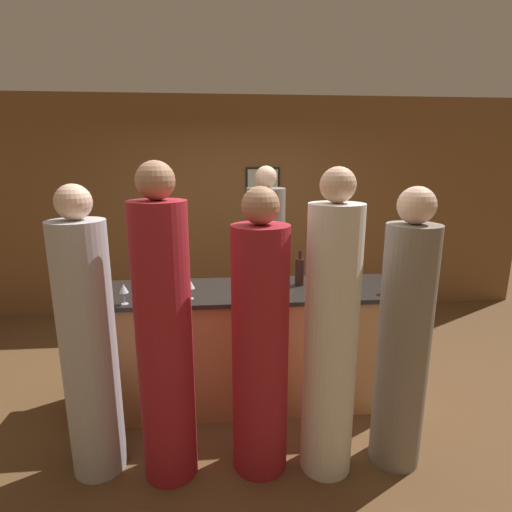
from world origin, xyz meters
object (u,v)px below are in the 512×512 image
object	(u,v)px
guest_2	(404,341)
guest_3	(89,346)
wine_bottle_0	(300,271)
wine_bottle_1	(176,275)
guest_0	(165,339)
bartender	(265,270)
guest_4	(331,338)
wine_bottle_2	(334,271)
guest_1	(260,346)

from	to	relation	value
guest_2	guest_3	size ratio (longest dim) A/B	0.99
wine_bottle_0	wine_bottle_1	xyz separation A→B (m)	(-1.02, 0.04, -0.01)
guest_0	wine_bottle_1	bearing A→B (deg)	91.13
bartender	guest_4	bearing A→B (deg)	97.59
guest_3	wine_bottle_2	bearing A→B (deg)	22.74
guest_1	guest_2	bearing A→B (deg)	-1.71
bartender	guest_1	distance (m)	1.63
guest_3	guest_4	xyz separation A→B (m)	(1.51, -0.13, 0.05)
guest_3	wine_bottle_0	world-z (taller)	guest_3
guest_1	wine_bottle_2	bearing A→B (deg)	49.43
wine_bottle_2	guest_3	bearing A→B (deg)	-157.26
bartender	guest_0	bearing A→B (deg)	63.66
guest_3	wine_bottle_2	xyz separation A→B (m)	(1.77, 0.74, 0.23)
wine_bottle_1	guest_1	bearing A→B (deg)	-54.91
bartender	wine_bottle_2	bearing A→B (deg)	120.92
guest_2	guest_4	bearing A→B (deg)	-177.06
guest_0	wine_bottle_0	bearing A→B (deg)	39.98
guest_3	wine_bottle_1	distance (m)	0.95
bartender	guest_2	world-z (taller)	bartender
guest_1	guest_0	bearing A→B (deg)	-179.08
guest_0	wine_bottle_1	world-z (taller)	guest_0
guest_4	wine_bottle_0	xyz separation A→B (m)	(-0.03, 0.88, 0.18)
bartender	guest_1	size ratio (longest dim) A/B	1.05
guest_2	guest_4	world-z (taller)	guest_4
bartender	guest_2	bearing A→B (deg)	113.45
guest_1	guest_3	xyz separation A→B (m)	(-1.07, 0.07, 0.01)
guest_1	guest_3	world-z (taller)	guest_3
guest_3	guest_4	world-z (taller)	guest_4
wine_bottle_2	wine_bottle_0	bearing A→B (deg)	177.07
bartender	guest_0	distance (m)	1.82
guest_0	guest_1	world-z (taller)	guest_0
guest_0	guest_3	size ratio (longest dim) A/B	1.07
guest_3	wine_bottle_2	size ratio (longest dim) A/B	6.28
guest_2	wine_bottle_2	bearing A→B (deg)	105.43
guest_4	wine_bottle_2	world-z (taller)	guest_4
wine_bottle_1	wine_bottle_2	world-z (taller)	wine_bottle_2
wine_bottle_1	wine_bottle_2	bearing A→B (deg)	-2.22
wine_bottle_1	guest_4	bearing A→B (deg)	-41.26
wine_bottle_1	guest_2	bearing A→B (deg)	-30.14
guest_2	guest_3	bearing A→B (deg)	177.14
bartender	guest_2	distance (m)	1.80
wine_bottle_0	wine_bottle_2	xyz separation A→B (m)	(0.29, -0.01, -0.00)
guest_3	guest_4	size ratio (longest dim) A/B	0.95
wine_bottle_0	guest_3	bearing A→B (deg)	-152.97
guest_0	guest_4	xyz separation A→B (m)	(1.03, -0.04, -0.02)
bartender	guest_2	size ratio (longest dim) A/B	1.05
bartender	wine_bottle_1	bearing A→B (deg)	42.46
wine_bottle_0	wine_bottle_2	world-z (taller)	wine_bottle_2
guest_2	guest_4	xyz separation A→B (m)	(-0.49, -0.03, 0.05)
guest_2	guest_3	world-z (taller)	guest_3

